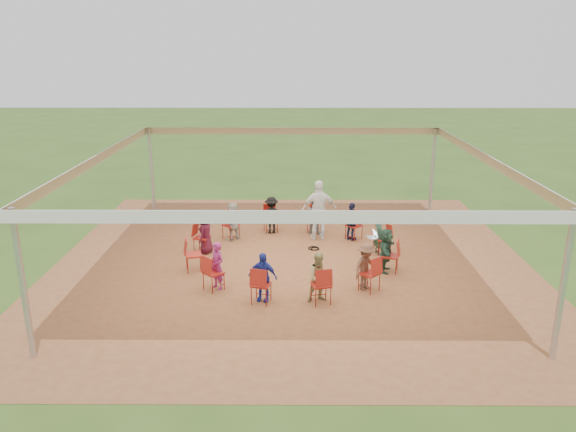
{
  "coord_description": "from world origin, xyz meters",
  "views": [
    {
      "loc": [
        -0.02,
        -14.54,
        5.77
      ],
      "look_at": [
        -0.11,
        0.3,
        1.24
      ],
      "focal_mm": 35.0,
      "sensor_mm": 36.0,
      "label": 1
    }
  ],
  "objects_px": {
    "chair_4": "(231,225)",
    "chair_5": "(202,238)",
    "chair_10": "(369,274)",
    "person_seated_8": "(320,277)",
    "person_seated_7": "(263,277)",
    "person_seated_10": "(386,250)",
    "chair_9": "(321,285)",
    "person_seated_3": "(272,215)",
    "chair_8": "(261,285)",
    "person_seated_1": "(352,222)",
    "chair_2": "(314,219)",
    "chair_6": "(194,255)",
    "chair_7": "(213,273)",
    "standing_person": "(319,210)",
    "chair_1": "(354,226)",
    "person_seated_6": "(217,266)",
    "person_seated_5": "(206,233)",
    "person_seated_9": "(366,267)",
    "chair_11": "(390,256)",
    "person_seated_0": "(379,234)",
    "laptop": "(373,235)",
    "chair_3": "(271,218)",
    "person_seated_4": "(233,221)",
    "chair_0": "(382,239)",
    "cable_coil": "(314,248)",
    "person_seated_2": "(313,215)"
  },
  "relations": [
    {
      "from": "person_seated_7",
      "to": "person_seated_10",
      "type": "bearing_deg",
      "value": 45.0
    },
    {
      "from": "person_seated_5",
      "to": "person_seated_9",
      "type": "xyz_separation_m",
      "value": [
        4.28,
        -2.51,
        0.0
      ]
    },
    {
      "from": "chair_9",
      "to": "chair_3",
      "type": "bearing_deg",
      "value": 90.0
    },
    {
      "from": "chair_7",
      "to": "standing_person",
      "type": "distance_m",
      "value": 4.71
    },
    {
      "from": "chair_10",
      "to": "person_seated_8",
      "type": "relative_size",
      "value": 0.76
    },
    {
      "from": "person_seated_6",
      "to": "person_seated_8",
      "type": "height_order",
      "value": "same"
    },
    {
      "from": "chair_5",
      "to": "chair_7",
      "type": "bearing_deg",
      "value": 30.0
    },
    {
      "from": "person_seated_7",
      "to": "person_seated_8",
      "type": "height_order",
      "value": "same"
    },
    {
      "from": "standing_person",
      "to": "laptop",
      "type": "height_order",
      "value": "standing_person"
    },
    {
      "from": "person_seated_5",
      "to": "person_seated_9",
      "type": "distance_m",
      "value": 4.96
    },
    {
      "from": "laptop",
      "to": "person_seated_9",
      "type": "bearing_deg",
      "value": 153.18
    },
    {
      "from": "chair_1",
      "to": "person_seated_5",
      "type": "distance_m",
      "value": 4.55
    },
    {
      "from": "chair_10",
      "to": "chair_11",
      "type": "relative_size",
      "value": 1.0
    },
    {
      "from": "chair_9",
      "to": "person_seated_9",
      "type": "relative_size",
      "value": 0.76
    },
    {
      "from": "chair_4",
      "to": "chair_5",
      "type": "xyz_separation_m",
      "value": [
        -0.71,
        -1.2,
        0.0
      ]
    },
    {
      "from": "chair_3",
      "to": "chair_4",
      "type": "xyz_separation_m",
      "value": [
        -1.21,
        -0.69,
        0.0
      ]
    },
    {
      "from": "chair_3",
      "to": "person_seated_4",
      "type": "distance_m",
      "value": 1.37
    },
    {
      "from": "chair_3",
      "to": "person_seated_0",
      "type": "xyz_separation_m",
      "value": [
        3.16,
        -1.96,
        0.15
      ]
    },
    {
      "from": "chair_8",
      "to": "person_seated_6",
      "type": "distance_m",
      "value": 1.37
    },
    {
      "from": "chair_5",
      "to": "chair_9",
      "type": "distance_m",
      "value": 4.66
    },
    {
      "from": "chair_7",
      "to": "chair_8",
      "type": "distance_m",
      "value": 1.39
    },
    {
      "from": "chair_2",
      "to": "standing_person",
      "type": "height_order",
      "value": "standing_person"
    },
    {
      "from": "chair_3",
      "to": "person_seated_6",
      "type": "height_order",
      "value": "person_seated_6"
    },
    {
      "from": "chair_11",
      "to": "chair_10",
      "type": "bearing_deg",
      "value": 165.0
    },
    {
      "from": "chair_4",
      "to": "chair_9",
      "type": "height_order",
      "value": "same"
    },
    {
      "from": "chair_11",
      "to": "laptop",
      "type": "height_order",
      "value": "chair_11"
    },
    {
      "from": "chair_7",
      "to": "person_seated_9",
      "type": "height_order",
      "value": "person_seated_9"
    },
    {
      "from": "chair_8",
      "to": "chair_6",
      "type": "bearing_deg",
      "value": 150.0
    },
    {
      "from": "chair_6",
      "to": "chair_10",
      "type": "distance_m",
      "value": 4.66
    },
    {
      "from": "chair_8",
      "to": "person_seated_1",
      "type": "bearing_deg",
      "value": 75.35
    },
    {
      "from": "person_seated_0",
      "to": "chair_1",
      "type": "bearing_deg",
      "value": 10.13
    },
    {
      "from": "person_seated_6",
      "to": "laptop",
      "type": "xyz_separation_m",
      "value": [
        4.16,
        2.41,
        -0.03
      ]
    },
    {
      "from": "chair_3",
      "to": "chair_6",
      "type": "distance_m",
      "value": 3.8
    },
    {
      "from": "chair_9",
      "to": "person_seated_2",
      "type": "bearing_deg",
      "value": 75.35
    },
    {
      "from": "person_seated_2",
      "to": "person_seated_9",
      "type": "xyz_separation_m",
      "value": [
        1.12,
        -4.3,
        0.0
      ]
    },
    {
      "from": "chair_6",
      "to": "chair_10",
      "type": "height_order",
      "value": "same"
    },
    {
      "from": "person_seated_0",
      "to": "person_seated_4",
      "type": "xyz_separation_m",
      "value": [
        -4.29,
        1.18,
        0.0
      ]
    },
    {
      "from": "chair_9",
      "to": "person_seated_3",
      "type": "height_order",
      "value": "person_seated_3"
    },
    {
      "from": "chair_0",
      "to": "cable_coil",
      "type": "distance_m",
      "value": 2.02
    },
    {
      "from": "chair_9",
      "to": "person_seated_3",
      "type": "bearing_deg",
      "value": 90.0
    },
    {
      "from": "laptop",
      "to": "person_seated_4",
      "type": "bearing_deg",
      "value": 58.94
    },
    {
      "from": "chair_1",
      "to": "person_seated_6",
      "type": "relative_size",
      "value": 0.76
    },
    {
      "from": "chair_3",
      "to": "chair_6",
      "type": "bearing_deg",
      "value": 45.0
    },
    {
      "from": "chair_6",
      "to": "person_seated_1",
      "type": "xyz_separation_m",
      "value": [
        4.43,
        2.48,
        0.15
      ]
    },
    {
      "from": "chair_3",
      "to": "chair_8",
      "type": "relative_size",
      "value": 1.0
    },
    {
      "from": "chair_3",
      "to": "chair_11",
      "type": "bearing_deg",
      "value": 120.0
    },
    {
      "from": "chair_0",
      "to": "person_seated_6",
      "type": "bearing_deg",
      "value": 104.65
    },
    {
      "from": "chair_1",
      "to": "person_seated_1",
      "type": "bearing_deg",
      "value": 90.0
    },
    {
      "from": "chair_2",
      "to": "chair_6",
      "type": "relative_size",
      "value": 1.0
    },
    {
      "from": "chair_1",
      "to": "chair_11",
      "type": "relative_size",
      "value": 1.0
    }
  ]
}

